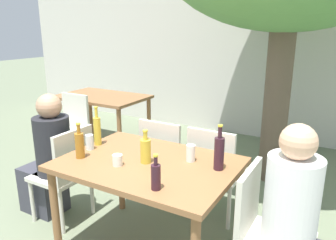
{
  "coord_description": "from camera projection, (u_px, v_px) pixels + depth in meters",
  "views": [
    {
      "loc": [
        1.26,
        -1.89,
        1.76
      ],
      "look_at": [
        0.0,
        0.3,
        1.03
      ],
      "focal_mm": 35.0,
      "sensor_mm": 36.0,
      "label": 1
    }
  ],
  "objects": [
    {
      "name": "person_seated_0",
      "position": [
        48.0,
        162.0,
        3.06
      ],
      "size": [
        0.56,
        0.32,
        1.19
      ],
      "rotation": [
        0.0,
        0.0,
        -1.57
      ],
      "color": "#383842",
      "rests_on": "ground_plane"
    },
    {
      "name": "amber_bottle_1",
      "position": [
        80.0,
        144.0,
        2.5
      ],
      "size": [
        0.07,
        0.07,
        0.28
      ],
      "color": "#9E661E",
      "rests_on": "dining_table_front"
    },
    {
      "name": "patio_chair_3",
      "position": [
        215.0,
        168.0,
        2.98
      ],
      "size": [
        0.44,
        0.44,
        0.9
      ],
      "rotation": [
        0.0,
        0.0,
        3.14
      ],
      "color": "beige",
      "rests_on": "ground_plane"
    },
    {
      "name": "dining_table_front",
      "position": [
        148.0,
        173.0,
        2.48
      ],
      "size": [
        1.3,
        0.93,
        0.78
      ],
      "color": "brown",
      "rests_on": "ground_plane"
    },
    {
      "name": "patio_chair_0",
      "position": [
        67.0,
        170.0,
        2.95
      ],
      "size": [
        0.44,
        0.44,
        0.9
      ],
      "rotation": [
        0.0,
        0.0,
        -1.57
      ],
      "color": "beige",
      "rests_on": "ground_plane"
    },
    {
      "name": "drinking_glass_0",
      "position": [
        117.0,
        160.0,
        2.38
      ],
      "size": [
        0.07,
        0.07,
        0.08
      ],
      "color": "silver",
      "rests_on": "dining_table_front"
    },
    {
      "name": "cafe_building_wall",
      "position": [
        265.0,
        50.0,
        5.04
      ],
      "size": [
        10.0,
        0.08,
        2.8
      ],
      "color": "beige",
      "rests_on": "ground_plane"
    },
    {
      "name": "oil_cruet_2",
      "position": [
        97.0,
        130.0,
        2.77
      ],
      "size": [
        0.06,
        0.06,
        0.34
      ],
      "color": "gold",
      "rests_on": "dining_table_front"
    },
    {
      "name": "patio_chair_4",
      "position": [
        70.0,
        124.0,
        4.31
      ],
      "size": [
        0.44,
        0.44,
        0.9
      ],
      "color": "beige",
      "rests_on": "ground_plane"
    },
    {
      "name": "oil_cruet_3",
      "position": [
        146.0,
        150.0,
        2.41
      ],
      "size": [
        0.08,
        0.08,
        0.25
      ],
      "color": "gold",
      "rests_on": "dining_table_front"
    },
    {
      "name": "patio_chair_2",
      "position": [
        165.0,
        157.0,
        3.23
      ],
      "size": [
        0.44,
        0.44,
        0.9
      ],
      "rotation": [
        0.0,
        0.0,
        3.14
      ],
      "color": "beige",
      "rests_on": "ground_plane"
    },
    {
      "name": "dining_table_back",
      "position": [
        102.0,
        102.0,
        4.8
      ],
      "size": [
        1.28,
        0.83,
        0.78
      ],
      "color": "brown",
      "rests_on": "ground_plane"
    },
    {
      "name": "wine_bottle_4",
      "position": [
        219.0,
        152.0,
        2.29
      ],
      "size": [
        0.07,
        0.07,
        0.33
      ],
      "color": "#331923",
      "rests_on": "dining_table_front"
    },
    {
      "name": "patio_chair_1",
      "position": [
        264.0,
        228.0,
        2.1
      ],
      "size": [
        0.44,
        0.44,
        0.9
      ],
      "rotation": [
        0.0,
        0.0,
        1.57
      ],
      "color": "beige",
      "rests_on": "ground_plane"
    },
    {
      "name": "wine_bottle_0",
      "position": [
        156.0,
        176.0,
        2.01
      ],
      "size": [
        0.06,
        0.06,
        0.23
      ],
      "color": "#331923",
      "rests_on": "dining_table_front"
    },
    {
      "name": "drinking_glass_2",
      "position": [
        90.0,
        142.0,
        2.68
      ],
      "size": [
        0.07,
        0.07,
        0.12
      ],
      "color": "silver",
      "rests_on": "dining_table_front"
    },
    {
      "name": "drinking_glass_1",
      "position": [
        191.0,
        153.0,
        2.45
      ],
      "size": [
        0.07,
        0.07,
        0.13
      ],
      "color": "silver",
      "rests_on": "dining_table_front"
    },
    {
      "name": "person_seated_1",
      "position": [
        303.0,
        233.0,
        1.98
      ],
      "size": [
        0.56,
        0.32,
        1.23
      ],
      "rotation": [
        0.0,
        0.0,
        1.57
      ],
      "color": "#383842",
      "rests_on": "ground_plane"
    }
  ]
}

